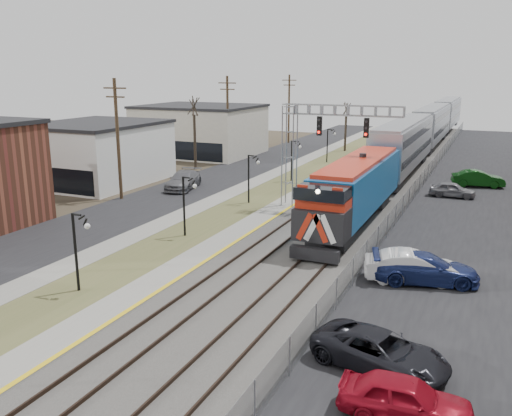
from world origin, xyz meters
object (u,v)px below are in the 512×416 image
Objects in this scene: signal_gantry at (311,138)px; car_lot_b at (412,268)px; train at (424,133)px; car_lot_a at (405,400)px.

car_lot_b is (9.59, -12.09, -4.80)m from signal_gantry.
car_lot_b is at bearing -83.22° from train.
train is 20.89× the size of car_lot_a.
signal_gantry is 2.19× the size of car_lot_a.
car_lot_a is (6.82, -56.38, -2.22)m from train.
car_lot_a is at bearing -83.10° from train.
signal_gantry is at bearing -97.48° from train.
car_lot_a is at bearing 172.78° from car_lot_b.
train reaches higher than car_lot_a.
signal_gantry reaches higher than car_lot_b.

